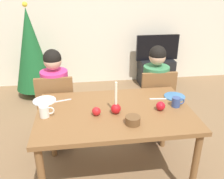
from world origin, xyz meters
The scene contains 20 objects.
ground_plane centered at (0.00, 0.00, 0.00)m, with size 7.68×7.68×0.00m, color brown.
back_wall centered at (0.00, 2.60, 1.30)m, with size 6.40×0.10×2.60m, color beige.
dining_table centered at (0.00, 0.00, 0.67)m, with size 1.40×0.90×0.75m.
chair_left centered at (-0.58, 0.61, 0.51)m, with size 0.40×0.40×0.90m.
chair_right centered at (0.58, 0.61, 0.51)m, with size 0.40×0.40×0.90m.
person_left_child centered at (-0.58, 0.64, 0.57)m, with size 0.30×0.30×1.17m.
person_right_child centered at (0.58, 0.64, 0.57)m, with size 0.30×0.30×1.17m.
tv_stand centered at (1.13, 2.30, 0.24)m, with size 0.64×0.40×0.48m, color black.
tv centered at (1.13, 2.30, 0.71)m, with size 0.79×0.05×0.46m.
christmas_tree centered at (-1.07, 2.08, 0.80)m, with size 0.62×0.62×1.54m.
candle_centerpiece centered at (0.00, -0.05, 0.81)m, with size 0.09×0.09×0.30m.
plate_left centered at (-0.66, 0.28, 0.76)m, with size 0.22×0.22×0.01m, color silver.
plate_right centered at (0.64, 0.19, 0.76)m, with size 0.21×0.21×0.01m, color teal.
mug_left centered at (-0.62, -0.02, 0.80)m, with size 0.13×0.08×0.10m.
mug_right centered at (0.58, 0.00, 0.80)m, with size 0.12×0.08×0.09m.
fork_left centered at (-0.49, 0.26, 0.75)m, with size 0.18×0.01×0.01m, color silver.
fork_right centered at (0.46, 0.17, 0.75)m, with size 0.18×0.01×0.01m, color silver.
bowl_walnuts centered at (0.11, -0.24, 0.78)m, with size 0.12×0.12×0.07m, color brown.
apple_near_candle centered at (-0.17, -0.06, 0.79)m, with size 0.08×0.08×0.08m, color red.
apple_by_left_plate centered at (0.41, -0.05, 0.79)m, with size 0.08×0.08×0.08m, color red.
Camera 1 is at (-0.29, -1.91, 1.82)m, focal length 38.82 mm.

